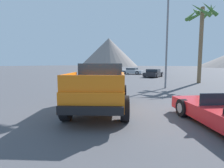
% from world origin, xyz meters
% --- Properties ---
extents(ground_plane, '(320.00, 320.00, 0.00)m').
position_xyz_m(ground_plane, '(0.00, 0.00, 0.00)').
color(ground_plane, '#4C4C51').
extents(orange_pickup_truck, '(3.90, 5.33, 1.91)m').
position_xyz_m(orange_pickup_truck, '(-0.25, 0.19, 1.09)').
color(orange_pickup_truck, orange).
rests_on(orange_pickup_truck, ground_plane).
extents(parked_car_white, '(4.38, 2.96, 1.11)m').
position_xyz_m(parked_car_white, '(-13.42, 27.07, 0.57)').
color(parked_car_white, white).
rests_on(parked_car_white, ground_plane).
extents(parked_car_silver, '(4.13, 1.98, 1.15)m').
position_xyz_m(parked_car_silver, '(-8.59, 23.86, 0.59)').
color(parked_car_silver, '#B7BABF').
rests_on(parked_car_silver, ground_plane).
extents(parked_car_dark, '(2.00, 4.20, 1.14)m').
position_xyz_m(parked_car_dark, '(-3.25, 18.90, 0.58)').
color(parked_car_dark, '#232328').
rests_on(parked_car_dark, ground_plane).
extents(street_lamp_post, '(0.90, 0.24, 8.73)m').
position_xyz_m(street_lamp_post, '(0.86, 7.78, 5.16)').
color(street_lamp_post, slate).
rests_on(street_lamp_post, ground_plane).
extents(palm_tree_tall, '(2.96, 2.96, 7.59)m').
position_xyz_m(palm_tree_tall, '(2.90, 13.25, 5.71)').
color(palm_tree_tall, brown).
rests_on(palm_tree_tall, ground_plane).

